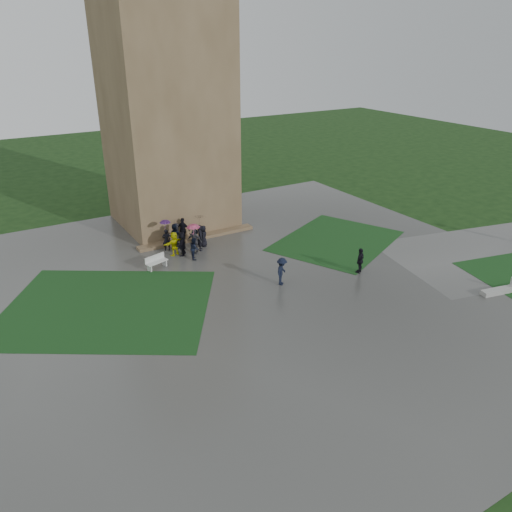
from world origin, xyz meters
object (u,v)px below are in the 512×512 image
tower (166,106)px  bench (156,262)px  pedestrian_mid (282,271)px  pedestrian_near (360,260)px

tower → bench: (-4.38, -7.68, -8.53)m
pedestrian_mid → pedestrian_near: size_ratio=1.04×
tower → bench: 12.28m
pedestrian_mid → tower: bearing=54.2°
pedestrian_near → tower: bearing=-94.0°
bench → pedestrian_near: pedestrian_near is taller
bench → pedestrian_near: size_ratio=0.95×
tower → bench: tower is taller
tower → pedestrian_mid: (1.25, -13.69, -8.13)m
bench → pedestrian_mid: (5.63, -6.01, 0.41)m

